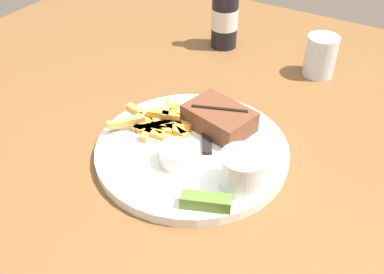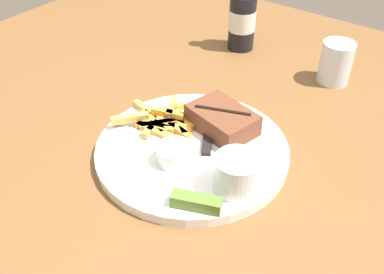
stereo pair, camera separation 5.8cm
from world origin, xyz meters
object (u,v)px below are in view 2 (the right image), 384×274
at_px(drinking_glass, 336,62).
at_px(steak_portion, 222,120).
at_px(dinner_plate, 192,150).
at_px(fork_utensil, 145,134).
at_px(beer_bottle, 242,18).
at_px(dipping_sauce_cup, 173,152).
at_px(coleslaw_cup, 237,172).
at_px(pickle_spear, 196,202).
at_px(knife_utensil, 208,131).

bearing_deg(drinking_glass, steak_portion, -104.92).
distance_m(dinner_plate, fork_utensil, 0.09).
bearing_deg(beer_bottle, dipping_sauce_cup, -71.91).
bearing_deg(coleslaw_cup, fork_utensil, 175.50).
distance_m(dinner_plate, beer_bottle, 0.42).
xyz_separation_m(fork_utensil, drinking_glass, (0.18, 0.40, 0.02)).
height_order(steak_portion, fork_utensil, steak_portion).
xyz_separation_m(beer_bottle, drinking_glass, (0.24, -0.01, -0.03)).
relative_size(fork_utensil, beer_bottle, 0.64).
bearing_deg(fork_utensil, dinner_plate, 0.00).
height_order(fork_utensil, beer_bottle, beer_bottle).
distance_m(coleslaw_cup, pickle_spear, 0.08).
relative_size(steak_portion, beer_bottle, 0.64).
bearing_deg(coleslaw_cup, drinking_glass, 92.54).
bearing_deg(steak_portion, dinner_plate, -100.15).
distance_m(steak_portion, drinking_glass, 0.31).
relative_size(knife_utensil, drinking_glass, 1.70).
bearing_deg(dipping_sauce_cup, beer_bottle, 108.09).
distance_m(dipping_sauce_cup, drinking_glass, 0.43).
bearing_deg(dipping_sauce_cup, drinking_glass, 76.97).
height_order(dinner_plate, coleslaw_cup, coleslaw_cup).
relative_size(dinner_plate, drinking_glass, 3.71).
xyz_separation_m(coleslaw_cup, dipping_sauce_cup, (-0.12, -0.01, -0.02)).
relative_size(knife_utensil, beer_bottle, 0.73).
bearing_deg(dinner_plate, dipping_sauce_cup, -94.75).
bearing_deg(steak_portion, fork_utensil, -135.60).
bearing_deg(dinner_plate, pickle_spear, -50.67).
distance_m(dinner_plate, drinking_glass, 0.39).
xyz_separation_m(pickle_spear, fork_utensil, (-0.17, 0.08, -0.01)).
distance_m(coleslaw_cup, fork_utensil, 0.20).
distance_m(fork_utensil, drinking_glass, 0.43).
xyz_separation_m(steak_portion, pickle_spear, (0.07, -0.18, -0.01)).
xyz_separation_m(steak_portion, coleslaw_cup, (0.10, -0.11, 0.01)).
bearing_deg(drinking_glass, pickle_spear, -90.71).
relative_size(steak_portion, knife_utensil, 0.88).
height_order(steak_portion, pickle_spear, steak_portion).
relative_size(steak_portion, dipping_sauce_cup, 2.25).
bearing_deg(drinking_glass, beer_bottle, 176.46).
relative_size(steak_portion, coleslaw_cup, 1.88).
bearing_deg(drinking_glass, knife_utensil, -106.11).
bearing_deg(dinner_plate, steak_portion, 79.85).
height_order(dinner_plate, beer_bottle, beer_bottle).
bearing_deg(fork_utensil, drinking_glass, 50.34).
xyz_separation_m(coleslaw_cup, beer_bottle, (-0.26, 0.43, 0.02)).
bearing_deg(pickle_spear, fork_utensil, 154.03).
bearing_deg(beer_bottle, dinner_plate, -69.41).
height_order(beer_bottle, drinking_glass, beer_bottle).
bearing_deg(knife_utensil, pickle_spear, 177.87).
relative_size(coleslaw_cup, beer_bottle, 0.34).
distance_m(dinner_plate, knife_utensil, 0.05).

